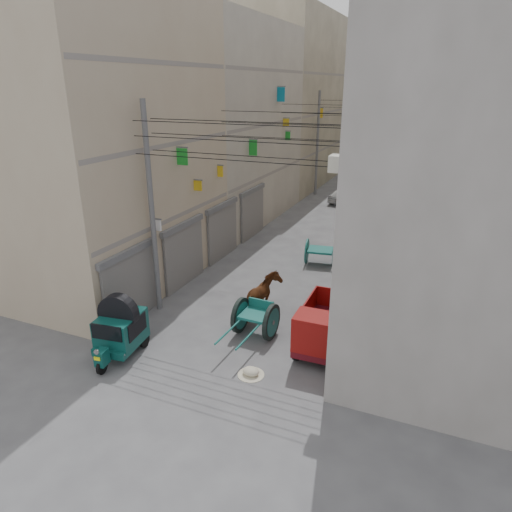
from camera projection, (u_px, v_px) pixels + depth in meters
The scene contains 18 objects.
ground at pixel (143, 431), 11.86m from camera, with size 140.00×140.00×0.00m, color #4A4A4C.
building_row_left at pixel (291, 107), 41.85m from camera, with size 8.00×62.00×14.00m.
building_row_right at pixel (483, 111), 35.93m from camera, with size 8.00×62.00×14.00m.
end_cap_building at pixel (415, 98), 66.26m from camera, with size 22.00×10.00×13.00m, color tan.
shutters_left at pixel (205, 240), 21.70m from camera, with size 0.18×14.40×2.88m.
signboards at pixel (343, 167), 29.26m from camera, with size 8.22×40.52×5.67m.
ac_units at pixel (364, 118), 14.47m from camera, with size 0.70×6.55×3.35m.
utility_poles at pixel (325, 170), 25.05m from camera, with size 7.40×22.20×8.00m.
overhead_cables at pixel (313, 122), 21.84m from camera, with size 7.40×22.52×1.12m.
auto_rickshaw at pixel (120, 328), 14.95m from camera, with size 1.54×2.39×1.64m.
tonga_cart at pixel (256, 318), 16.17m from camera, with size 1.42×2.93×1.31m.
mini_truck at pixel (321, 331), 15.02m from camera, with size 1.46×3.13×1.74m.
second_cart at pixel (320, 251), 22.61m from camera, with size 1.59×1.46×1.26m.
feed_sack at pixel (251, 371), 14.10m from camera, with size 0.52×0.42×0.26m, color beige.
horse at pixel (263, 297), 17.41m from camera, with size 0.89×1.95×1.65m, color brown.
distant_car_white at pixel (344, 196), 34.48m from camera, with size 1.27×3.16×1.08m, color silver.
distant_car_grey at pixel (390, 190), 35.67m from camera, with size 1.39×4.00×1.32m, color slate.
distant_car_green at pixel (356, 179), 40.42m from camera, with size 1.58×3.88×1.13m, color #1B512D.
Camera 1 is at (6.45, -7.55, 8.46)m, focal length 32.00 mm.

